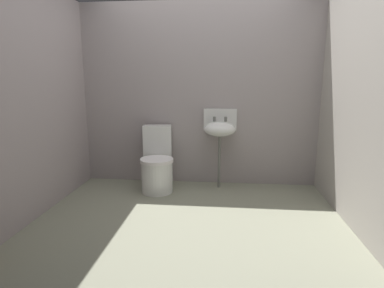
% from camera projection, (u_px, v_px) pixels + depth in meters
% --- Properties ---
extents(ground_plane, '(3.42, 2.74, 0.08)m').
position_uv_depth(ground_plane, '(189.00, 223.00, 3.16)').
color(ground_plane, gray).
extents(wall_back, '(3.42, 0.10, 2.30)m').
position_uv_depth(wall_back, '(199.00, 95.00, 4.11)').
color(wall_back, '#9B9090').
rests_on(wall_back, ground).
extents(wall_left, '(0.10, 2.54, 2.30)m').
position_uv_depth(wall_left, '(34.00, 100.00, 3.17)').
color(wall_left, gray).
rests_on(wall_left, ground).
extents(wall_right, '(0.10, 2.54, 2.30)m').
position_uv_depth(wall_right, '(362.00, 103.00, 2.86)').
color(wall_right, '#9C958C').
rests_on(wall_right, ground).
extents(toilet_near_wall, '(0.47, 0.64, 0.78)m').
position_uv_depth(toilet_near_wall, '(157.00, 165.00, 3.93)').
color(toilet_near_wall, white).
rests_on(toilet_near_wall, ground).
extents(sink, '(0.42, 0.35, 0.99)m').
position_uv_depth(sink, '(220.00, 129.00, 3.95)').
color(sink, slate).
rests_on(sink, ground).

